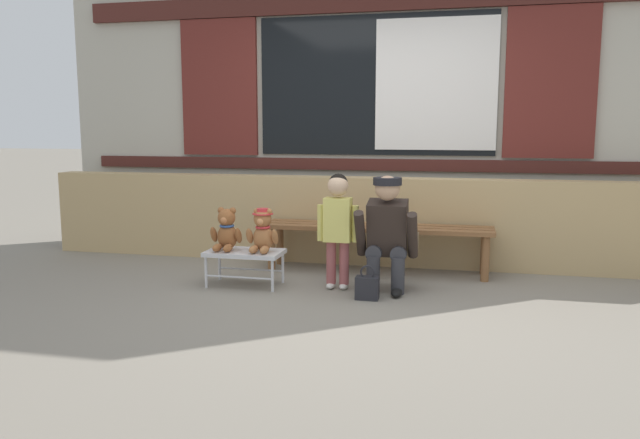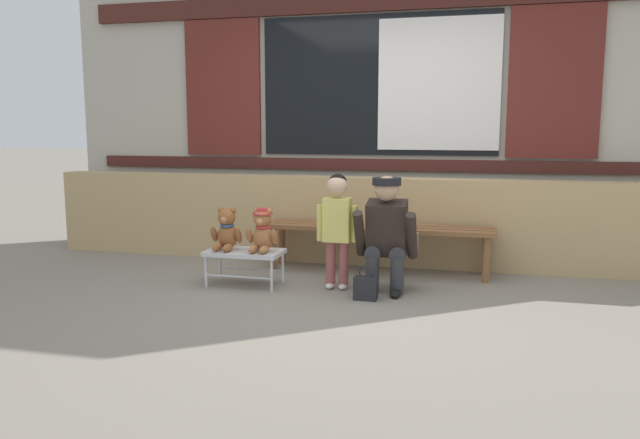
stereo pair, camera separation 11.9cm
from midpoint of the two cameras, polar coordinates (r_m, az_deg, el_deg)
ground_plane at (r=4.84m, az=2.32°, el=-7.54°), size 60.00×60.00×0.00m
brick_low_wall at (r=6.13m, az=5.11°, el=-0.12°), size 6.67×0.25×0.85m
shop_facade at (r=6.57m, az=6.03°, el=11.07°), size 6.80×0.26×3.24m
wooden_bench_long at (r=5.76m, az=5.88°, el=-1.21°), size 2.10×0.40×0.44m
small_display_bench at (r=5.32m, az=-6.26°, el=-3.17°), size 0.64×0.36×0.30m
teddy_bear_plain at (r=5.35m, az=-7.90°, el=-1.00°), size 0.28×0.26×0.36m
teddy_bear_with_hat at (r=5.23m, az=-4.65°, el=-1.05°), size 0.28×0.27×0.36m
child_standing at (r=5.12m, az=2.25°, el=0.12°), size 0.35×0.18×0.96m
adult_crouching at (r=5.10m, az=6.88°, el=-1.25°), size 0.50×0.49×0.95m
handbag_on_ground at (r=4.90m, az=4.89°, el=-6.21°), size 0.18×0.11×0.27m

